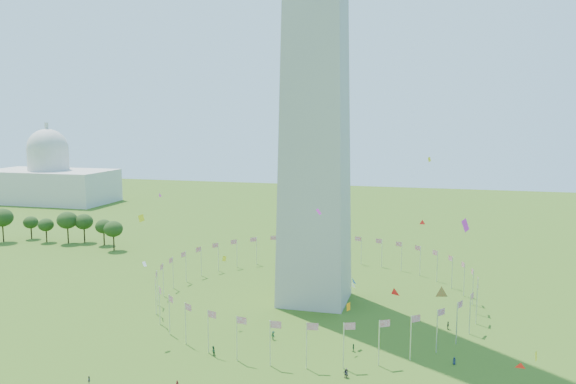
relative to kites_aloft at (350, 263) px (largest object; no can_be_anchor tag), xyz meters
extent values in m
cylinder|color=silver|center=(26.74, 28.26, -13.61)|extent=(0.24, 0.24, 9.00)
cylinder|color=silver|center=(26.13, 35.21, -13.61)|extent=(0.24, 0.24, 9.00)
cylinder|color=silver|center=(24.33, 41.95, -13.61)|extent=(0.24, 0.24, 9.00)
cylinder|color=silver|center=(21.38, 48.26, -13.61)|extent=(0.24, 0.24, 9.00)
cylinder|color=silver|center=(17.38, 53.98, -13.61)|extent=(0.24, 0.24, 9.00)
cylinder|color=silver|center=(12.45, 58.91, -13.61)|extent=(0.24, 0.24, 9.00)
cylinder|color=silver|center=(6.74, 62.91, -13.61)|extent=(0.24, 0.24, 9.00)
cylinder|color=silver|center=(0.42, 65.85, -13.61)|extent=(0.24, 0.24, 9.00)
cylinder|color=silver|center=(-6.31, 67.66, -13.61)|extent=(0.24, 0.24, 9.00)
cylinder|color=silver|center=(-13.26, 68.26, -13.61)|extent=(0.24, 0.24, 9.00)
cylinder|color=silver|center=(-20.20, 67.66, -13.61)|extent=(0.24, 0.24, 9.00)
cylinder|color=silver|center=(-26.94, 65.85, -13.61)|extent=(0.24, 0.24, 9.00)
cylinder|color=silver|center=(-33.26, 62.91, -13.61)|extent=(0.24, 0.24, 9.00)
cylinder|color=silver|center=(-38.97, 58.91, -13.61)|extent=(0.24, 0.24, 9.00)
cylinder|color=silver|center=(-43.90, 53.98, -13.61)|extent=(0.24, 0.24, 9.00)
cylinder|color=silver|center=(-47.90, 48.26, -13.61)|extent=(0.24, 0.24, 9.00)
cylinder|color=silver|center=(-50.85, 41.95, -13.61)|extent=(0.24, 0.24, 9.00)
cylinder|color=silver|center=(-52.65, 35.21, -13.61)|extent=(0.24, 0.24, 9.00)
cylinder|color=silver|center=(-53.26, 28.26, -13.61)|extent=(0.24, 0.24, 9.00)
cylinder|color=silver|center=(-52.65, 21.32, -13.61)|extent=(0.24, 0.24, 9.00)
cylinder|color=silver|center=(-50.85, 14.58, -13.61)|extent=(0.24, 0.24, 9.00)
cylinder|color=silver|center=(-47.90, 8.26, -13.61)|extent=(0.24, 0.24, 9.00)
cylinder|color=silver|center=(-43.90, 2.55, -13.61)|extent=(0.24, 0.24, 9.00)
cylinder|color=silver|center=(-38.97, -2.38, -13.61)|extent=(0.24, 0.24, 9.00)
cylinder|color=silver|center=(-33.26, -6.38, -13.61)|extent=(0.24, 0.24, 9.00)
cylinder|color=silver|center=(-26.94, -9.32, -13.61)|extent=(0.24, 0.24, 9.00)
cylinder|color=silver|center=(-20.20, -11.13, -13.61)|extent=(0.24, 0.24, 9.00)
cylinder|color=silver|center=(-13.26, -11.74, -13.61)|extent=(0.24, 0.24, 9.00)
cylinder|color=silver|center=(-6.31, -11.13, -13.61)|extent=(0.24, 0.24, 9.00)
cylinder|color=silver|center=(0.42, -9.32, -13.61)|extent=(0.24, 0.24, 9.00)
cylinder|color=silver|center=(6.74, -6.38, -13.61)|extent=(0.24, 0.24, 9.00)
cylinder|color=silver|center=(12.45, -2.38, -13.61)|extent=(0.24, 0.24, 9.00)
cylinder|color=silver|center=(17.38, 2.55, -13.61)|extent=(0.24, 0.24, 9.00)
cylinder|color=silver|center=(21.38, 8.26, -13.61)|extent=(0.24, 0.24, 9.00)
cylinder|color=silver|center=(24.33, 14.58, -13.61)|extent=(0.24, 0.24, 9.00)
cylinder|color=silver|center=(26.13, 21.32, -13.61)|extent=(0.24, 0.24, 9.00)
imported|color=gray|center=(-41.92, -27.63, -17.19)|extent=(1.18, 1.25, 1.82)
imported|color=#173926|center=(1.14, -1.13, -17.28)|extent=(0.79, 1.07, 1.64)
imported|color=slate|center=(1.55, -12.89, -17.23)|extent=(1.03, 1.08, 1.76)
imported|color=#173B27|center=(-25.69, -10.02, -17.17)|extent=(0.87, 1.03, 1.88)
imported|color=black|center=(1.40, -13.06, -17.32)|extent=(1.06, 0.85, 1.57)
imported|color=#1D2744|center=(20.74, -2.10, -17.38)|extent=(0.73, 0.52, 1.45)
imported|color=black|center=(19.89, 16.26, -17.18)|extent=(0.85, 1.18, 1.84)
imported|color=#183E22|center=(-16.31, 0.64, -17.17)|extent=(1.38, 1.27, 1.87)
plane|color=red|center=(8.38, 10.91, -8.86)|extent=(1.91, 1.92, 2.50)
plane|color=yellow|center=(-43.88, -4.27, 7.82)|extent=(0.45, 1.82, 1.87)
plane|color=#CC2699|center=(-61.44, 37.60, 6.47)|extent=(0.52, 1.55, 1.46)
plane|color=yellow|center=(-29.73, 7.06, -2.83)|extent=(1.06, 0.90, 1.39)
plane|color=#CC2699|center=(-7.21, 3.67, 9.50)|extent=(1.45, 0.99, 1.38)
plane|color=red|center=(28.74, -27.01, -6.41)|extent=(1.67, 0.78, 1.49)
plane|color=yellow|center=(14.58, 22.18, 19.51)|extent=(0.73, 1.07, 1.29)
plane|color=yellow|center=(30.47, -28.54, -4.05)|extent=(0.34, 1.52, 1.55)
plane|color=white|center=(-0.30, 7.30, -6.81)|extent=(1.52, 1.64, 1.70)
plane|color=orange|center=(-0.41, 1.77, -9.80)|extent=(1.66, 0.46, 1.72)
plane|color=white|center=(-64.64, 32.97, -13.11)|extent=(1.55, 1.60, 1.47)
plane|color=red|center=(13.75, 8.30, 7.33)|extent=(1.13, 0.13, 1.12)
plane|color=orange|center=(17.77, -11.83, -1.20)|extent=(1.99, 0.75, 1.97)
plane|color=blue|center=(-0.43, 9.32, -6.57)|extent=(1.23, 2.27, 2.11)
plane|color=#CC2699|center=(20.72, -21.46, 12.71)|extent=(1.79, 1.38, 2.16)
ellipsoid|color=#294918|center=(-142.47, 65.33, -11.77)|extent=(8.11, 8.11, 12.67)
ellipsoid|color=#294918|center=(-136.11, 72.94, -13.73)|extent=(5.60, 5.60, 8.75)
ellipsoid|color=#294918|center=(-126.36, 69.33, -13.61)|extent=(5.75, 5.75, 8.99)
ellipsoid|color=#294918|center=(-117.28, 69.88, -12.19)|extent=(7.58, 7.58, 11.84)
ellipsoid|color=#294918|center=(-112.14, 72.67, -12.75)|extent=(6.86, 6.86, 10.72)
ellipsoid|color=#294918|center=(-102.26, 70.48, -13.35)|extent=(6.09, 6.09, 9.51)
ellipsoid|color=#294918|center=(-94.07, 63.89, -12.87)|extent=(6.70, 6.70, 10.47)
camera|label=1|loc=(16.12, -109.28, 28.88)|focal=35.00mm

